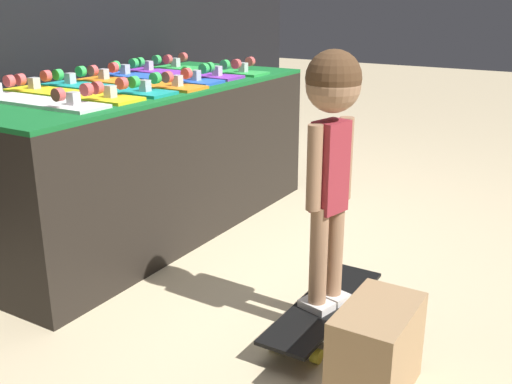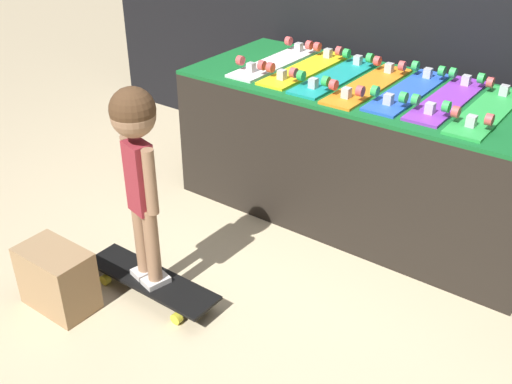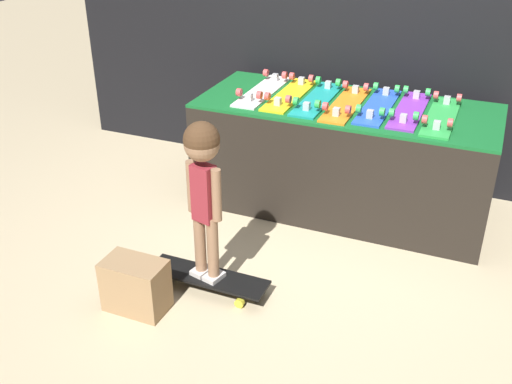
{
  "view_description": "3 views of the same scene",
  "coord_description": "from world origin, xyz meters",
  "px_view_note": "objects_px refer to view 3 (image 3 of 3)",
  "views": [
    {
      "loc": [
        -2.27,
        -1.55,
        1.2
      ],
      "look_at": [
        -0.25,
        -0.34,
        0.41
      ],
      "focal_mm": 42.0,
      "sensor_mm": 36.0,
      "label": 1
    },
    {
      "loc": [
        1.29,
        -2.25,
        1.82
      ],
      "look_at": [
        -0.12,
        -0.34,
        0.47
      ],
      "focal_mm": 42.0,
      "sensor_mm": 36.0,
      "label": 2
    },
    {
      "loc": [
        0.9,
        -3.21,
        2.11
      ],
      "look_at": [
        -0.29,
        -0.37,
        0.47
      ],
      "focal_mm": 42.0,
      "sensor_mm": 36.0,
      "label": 3
    }
  ],
  "objects_px": {
    "skateboard_white_on_rack": "(263,90)",
    "child": "(203,173)",
    "skateboard_green_on_rack": "(442,115)",
    "skateboard_on_floor": "(208,278)",
    "skateboard_yellow_on_rack": "(290,94)",
    "skateboard_orange_on_rack": "(346,103)",
    "skateboard_purple_on_rack": "(410,109)",
    "skateboard_blue_on_rack": "(378,105)",
    "skateboard_teal_on_rack": "(318,98)",
    "storage_box": "(136,285)"
  },
  "relations": [
    {
      "from": "skateboard_white_on_rack",
      "to": "skateboard_on_floor",
      "type": "bearing_deg",
      "value": -81.8
    },
    {
      "from": "skateboard_blue_on_rack",
      "to": "skateboard_on_floor",
      "type": "xyz_separation_m",
      "value": [
        -0.63,
        -1.28,
        -0.7
      ]
    },
    {
      "from": "skateboard_purple_on_rack",
      "to": "child",
      "type": "xyz_separation_m",
      "value": [
        -0.83,
        -1.28,
        -0.03
      ]
    },
    {
      "from": "skateboard_purple_on_rack",
      "to": "skateboard_white_on_rack",
      "type": "bearing_deg",
      "value": -179.53
    },
    {
      "from": "skateboard_orange_on_rack",
      "to": "skateboard_yellow_on_rack",
      "type": "bearing_deg",
      "value": 174.41
    },
    {
      "from": "skateboard_teal_on_rack",
      "to": "skateboard_blue_on_rack",
      "type": "xyz_separation_m",
      "value": [
        0.41,
        0.02,
        0.0
      ]
    },
    {
      "from": "skateboard_yellow_on_rack",
      "to": "skateboard_on_floor",
      "type": "distance_m",
      "value": 1.45
    },
    {
      "from": "skateboard_white_on_rack",
      "to": "skateboard_orange_on_rack",
      "type": "xyz_separation_m",
      "value": [
        0.61,
        -0.04,
        0.0
      ]
    },
    {
      "from": "skateboard_green_on_rack",
      "to": "child",
      "type": "relative_size",
      "value": 0.78
    },
    {
      "from": "skateboard_teal_on_rack",
      "to": "storage_box",
      "type": "xyz_separation_m",
      "value": [
        -0.5,
        -1.56,
        -0.63
      ]
    },
    {
      "from": "skateboard_orange_on_rack",
      "to": "skateboard_blue_on_rack",
      "type": "distance_m",
      "value": 0.21
    },
    {
      "from": "skateboard_yellow_on_rack",
      "to": "skateboard_purple_on_rack",
      "type": "height_order",
      "value": "same"
    },
    {
      "from": "skateboard_green_on_rack",
      "to": "skateboard_on_floor",
      "type": "distance_m",
      "value": 1.77
    },
    {
      "from": "skateboard_orange_on_rack",
      "to": "child",
      "type": "relative_size",
      "value": 0.78
    },
    {
      "from": "skateboard_white_on_rack",
      "to": "skateboard_yellow_on_rack",
      "type": "bearing_deg",
      "value": -0.4
    },
    {
      "from": "skateboard_blue_on_rack",
      "to": "skateboard_on_floor",
      "type": "relative_size",
      "value": 1.03
    },
    {
      "from": "skateboard_white_on_rack",
      "to": "skateboard_purple_on_rack",
      "type": "xyz_separation_m",
      "value": [
        1.02,
        0.01,
        0.0
      ]
    },
    {
      "from": "skateboard_on_floor",
      "to": "skateboard_orange_on_rack",
      "type": "bearing_deg",
      "value": 70.89
    },
    {
      "from": "skateboard_yellow_on_rack",
      "to": "skateboard_orange_on_rack",
      "type": "relative_size",
      "value": 1.0
    },
    {
      "from": "storage_box",
      "to": "skateboard_teal_on_rack",
      "type": "bearing_deg",
      "value": 72.07
    },
    {
      "from": "child",
      "to": "storage_box",
      "type": "distance_m",
      "value": 0.72
    },
    {
      "from": "skateboard_green_on_rack",
      "to": "child",
      "type": "distance_m",
      "value": 1.62
    },
    {
      "from": "skateboard_white_on_rack",
      "to": "skateboard_green_on_rack",
      "type": "height_order",
      "value": "same"
    },
    {
      "from": "skateboard_teal_on_rack",
      "to": "child",
      "type": "xyz_separation_m",
      "value": [
        -0.22,
        -1.26,
        -0.03
      ]
    },
    {
      "from": "skateboard_orange_on_rack",
      "to": "skateboard_green_on_rack",
      "type": "distance_m",
      "value": 0.61
    },
    {
      "from": "skateboard_white_on_rack",
      "to": "skateboard_teal_on_rack",
      "type": "height_order",
      "value": "same"
    },
    {
      "from": "skateboard_orange_on_rack",
      "to": "skateboard_on_floor",
      "type": "xyz_separation_m",
      "value": [
        -0.43,
        -1.23,
        -0.7
      ]
    },
    {
      "from": "skateboard_white_on_rack",
      "to": "storage_box",
      "type": "relative_size",
      "value": 2.15
    },
    {
      "from": "skateboard_green_on_rack",
      "to": "skateboard_purple_on_rack",
      "type": "bearing_deg",
      "value": 169.79
    },
    {
      "from": "skateboard_white_on_rack",
      "to": "skateboard_green_on_rack",
      "type": "distance_m",
      "value": 1.22
    },
    {
      "from": "skateboard_purple_on_rack",
      "to": "skateboard_blue_on_rack",
      "type": "bearing_deg",
      "value": -177.94
    },
    {
      "from": "child",
      "to": "skateboard_teal_on_rack",
      "type": "bearing_deg",
      "value": 93.53
    },
    {
      "from": "skateboard_yellow_on_rack",
      "to": "skateboard_purple_on_rack",
      "type": "xyz_separation_m",
      "value": [
        0.81,
        0.01,
        0.0
      ]
    },
    {
      "from": "skateboard_white_on_rack",
      "to": "skateboard_yellow_on_rack",
      "type": "relative_size",
      "value": 1.0
    },
    {
      "from": "skateboard_on_floor",
      "to": "child",
      "type": "height_order",
      "value": "child"
    },
    {
      "from": "skateboard_on_floor",
      "to": "storage_box",
      "type": "bearing_deg",
      "value": -132.89
    },
    {
      "from": "skateboard_white_on_rack",
      "to": "child",
      "type": "height_order",
      "value": "child"
    },
    {
      "from": "skateboard_white_on_rack",
      "to": "skateboard_teal_on_rack",
      "type": "relative_size",
      "value": 1.0
    },
    {
      "from": "skateboard_teal_on_rack",
      "to": "skateboard_green_on_rack",
      "type": "xyz_separation_m",
      "value": [
        0.81,
        -0.01,
        0.0
      ]
    },
    {
      "from": "skateboard_purple_on_rack",
      "to": "skateboard_green_on_rack",
      "type": "xyz_separation_m",
      "value": [
        0.2,
        -0.04,
        0.0
      ]
    },
    {
      "from": "child",
      "to": "storage_box",
      "type": "height_order",
      "value": "child"
    },
    {
      "from": "skateboard_yellow_on_rack",
      "to": "skateboard_teal_on_rack",
      "type": "distance_m",
      "value": 0.2
    },
    {
      "from": "skateboard_white_on_rack",
      "to": "skateboard_purple_on_rack",
      "type": "height_order",
      "value": "same"
    },
    {
      "from": "child",
      "to": "skateboard_purple_on_rack",
      "type": "bearing_deg",
      "value": 70.57
    },
    {
      "from": "skateboard_white_on_rack",
      "to": "skateboard_orange_on_rack",
      "type": "height_order",
      "value": "same"
    },
    {
      "from": "skateboard_blue_on_rack",
      "to": "skateboard_purple_on_rack",
      "type": "xyz_separation_m",
      "value": [
        0.2,
        0.01,
        0.0
      ]
    },
    {
      "from": "skateboard_green_on_rack",
      "to": "skateboard_orange_on_rack",
      "type": "bearing_deg",
      "value": -178.78
    },
    {
      "from": "skateboard_teal_on_rack",
      "to": "child",
      "type": "distance_m",
      "value": 1.28
    },
    {
      "from": "skateboard_yellow_on_rack",
      "to": "skateboard_blue_on_rack",
      "type": "xyz_separation_m",
      "value": [
        0.61,
        0.0,
        0.0
      ]
    },
    {
      "from": "skateboard_teal_on_rack",
      "to": "child",
      "type": "relative_size",
      "value": 0.78
    }
  ]
}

